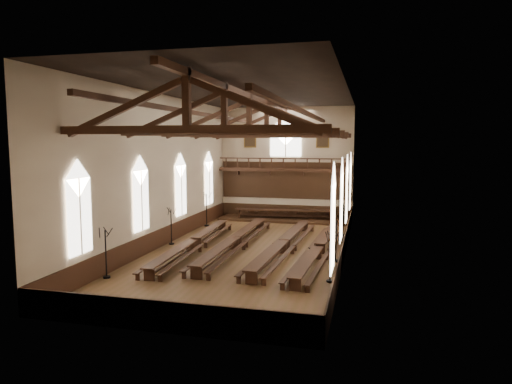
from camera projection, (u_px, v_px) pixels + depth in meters
ground at (249, 250)px, 29.11m from camera, size 26.00×26.00×0.00m
room_walls at (249, 149)px, 28.40m from camera, size 26.00×26.00×26.00m
wainscot_band at (249, 241)px, 29.04m from camera, size 12.00×26.00×1.20m
side_windows at (249, 192)px, 28.70m from camera, size 11.85×19.80×4.50m
end_window at (286, 138)px, 40.76m from camera, size 2.80×0.12×3.80m
minstrels_gallery at (285, 175)px, 40.90m from camera, size 11.80×1.24×3.70m
portraits at (286, 140)px, 40.77m from camera, size 7.75×0.09×1.45m
roof_trusses at (249, 121)px, 28.21m from camera, size 11.70×25.70×2.80m
refectory_row_a at (194, 241)px, 29.27m from camera, size 1.79×14.29×0.73m
refectory_row_b at (235, 240)px, 29.67m from camera, size 1.61×14.74×0.79m
refectory_row_c at (284, 243)px, 28.70m from camera, size 1.89×14.65×0.77m
refectory_row_d at (319, 248)px, 27.49m from camera, size 1.83×14.18×0.72m
dais at (284, 220)px, 40.05m from camera, size 11.40×2.85×0.19m
high_table at (284, 211)px, 39.97m from camera, size 8.72×1.78×0.81m
high_chairs at (286, 211)px, 40.79m from camera, size 7.65×0.46×0.94m
candelabrum_left_near at (106, 263)px, 23.12m from camera, size 0.75×0.80×2.63m
candelabrum_left_mid at (171, 233)px, 30.74m from camera, size 0.76×0.73×2.52m
candelabrum_left_far at (207, 216)px, 37.41m from camera, size 0.82×0.85×2.83m
candelabrum_right_near at (330, 267)px, 22.44m from camera, size 0.72×0.78×2.55m
candelabrum_right_mid at (336, 248)px, 26.33m from camera, size 0.68×0.78×2.54m
candelabrum_right_far at (343, 225)px, 33.70m from camera, size 0.76×0.76×2.56m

